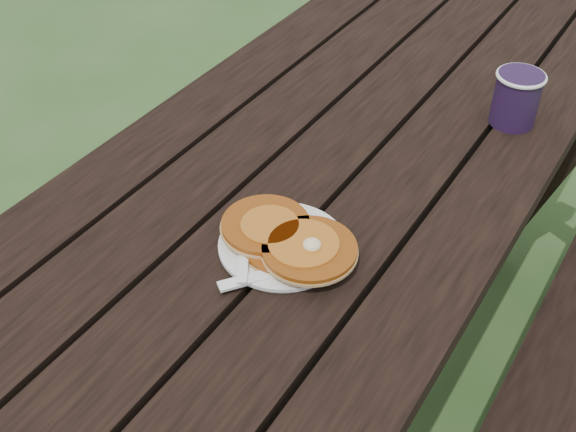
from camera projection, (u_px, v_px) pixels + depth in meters
The scene contains 7 objects.
ground at pixel (333, 370), 1.89m from camera, with size 60.00×60.00×0.00m, color #2D4D21.
picnic_table at pixel (339, 271), 1.65m from camera, with size 1.36×1.80×0.75m.
plate at pixel (283, 246), 1.14m from camera, with size 0.20×0.20×0.01m, color white.
pancake_stack at pixel (288, 239), 1.13m from camera, with size 0.23×0.16×0.04m.
knife at pixel (276, 272), 1.09m from camera, with size 0.02×0.18×0.01m, color white.
fork at pixel (244, 258), 1.10m from camera, with size 0.03×0.16×0.01m, color white, non-canonical shape.
coffee_cup at pixel (517, 96), 1.39m from camera, with size 0.10×0.10×0.11m.
Camera 1 is at (0.53, -1.05, 1.53)m, focal length 45.00 mm.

